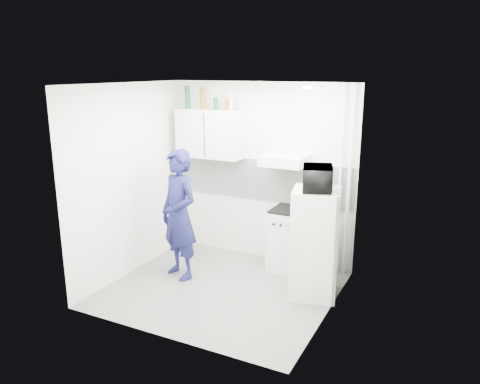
% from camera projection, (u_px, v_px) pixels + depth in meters
% --- Properties ---
extents(floor, '(2.80, 2.80, 0.00)m').
position_uv_depth(floor, '(221.00, 289.00, 6.06)').
color(floor, slate).
rests_on(floor, ground).
extents(ceiling, '(2.80, 2.80, 0.00)m').
position_uv_depth(ceiling, '(219.00, 84.00, 5.40)').
color(ceiling, white).
rests_on(ceiling, wall_back).
extents(wall_back, '(2.80, 0.00, 2.80)m').
position_uv_depth(wall_back, '(262.00, 173.00, 6.81)').
color(wall_back, white).
rests_on(wall_back, floor).
extents(wall_left, '(0.00, 2.60, 2.60)m').
position_uv_depth(wall_left, '(130.00, 181.00, 6.33)').
color(wall_left, white).
rests_on(wall_left, floor).
extents(wall_right, '(0.00, 2.60, 2.60)m').
position_uv_depth(wall_right, '(332.00, 207.00, 5.13)').
color(wall_right, white).
rests_on(wall_right, floor).
extents(person, '(0.75, 0.63, 1.76)m').
position_uv_depth(person, '(179.00, 215.00, 6.25)').
color(person, '#141644').
rests_on(person, floor).
extents(stove, '(0.54, 0.54, 0.86)m').
position_uv_depth(stove, '(291.00, 240.00, 6.57)').
color(stove, silver).
rests_on(stove, floor).
extents(fridge, '(0.69, 0.69, 1.37)m').
position_uv_depth(fridge, '(315.00, 243.00, 5.77)').
color(fridge, white).
rests_on(fridge, floor).
extents(stove_top, '(0.52, 0.52, 0.03)m').
position_uv_depth(stove_top, '(292.00, 210.00, 6.46)').
color(stove_top, black).
rests_on(stove_top, stove).
extents(saucepan, '(0.17, 0.17, 0.09)m').
position_uv_depth(saucepan, '(297.00, 206.00, 6.40)').
color(saucepan, silver).
rests_on(saucepan, stove_top).
extents(microwave, '(0.59, 0.49, 0.28)m').
position_uv_depth(microwave, '(318.00, 178.00, 5.56)').
color(microwave, black).
rests_on(microwave, fridge).
extents(bottle_a, '(0.08, 0.08, 0.33)m').
position_uv_depth(bottle_a, '(187.00, 97.00, 6.87)').
color(bottle_a, '#144C1E').
rests_on(bottle_a, upper_cabinet).
extents(bottle_c, '(0.08, 0.08, 0.32)m').
position_uv_depth(bottle_c, '(203.00, 98.00, 6.76)').
color(bottle_c, brown).
rests_on(bottle_c, upper_cabinet).
extents(canister_a, '(0.07, 0.07, 0.18)m').
position_uv_depth(canister_a, '(216.00, 103.00, 6.69)').
color(canister_a, '#144C1E').
rests_on(canister_a, upper_cabinet).
extents(canister_b, '(0.08, 0.08, 0.15)m').
position_uv_depth(canister_b, '(227.00, 105.00, 6.61)').
color(canister_b, brown).
rests_on(canister_b, upper_cabinet).
extents(bottle_e, '(0.06, 0.06, 0.24)m').
position_uv_depth(bottle_e, '(231.00, 102.00, 6.57)').
color(bottle_e, '#B2B7BC').
rests_on(bottle_e, upper_cabinet).
extents(upper_cabinet, '(1.00, 0.35, 0.70)m').
position_uv_depth(upper_cabinet, '(210.00, 134.00, 6.84)').
color(upper_cabinet, white).
rests_on(upper_cabinet, wall_back).
extents(range_hood, '(0.60, 0.50, 0.14)m').
position_uv_depth(range_hood, '(285.00, 160.00, 6.33)').
color(range_hood, silver).
rests_on(range_hood, wall_back).
extents(backsplash, '(2.74, 0.03, 0.60)m').
position_uv_depth(backsplash, '(261.00, 180.00, 6.83)').
color(backsplash, white).
rests_on(backsplash, wall_back).
extents(pipe_a, '(0.05, 0.05, 2.60)m').
position_uv_depth(pipe_a, '(349.00, 183.00, 6.18)').
color(pipe_a, silver).
rests_on(pipe_a, floor).
extents(pipe_b, '(0.04, 0.04, 2.60)m').
position_uv_depth(pipe_b, '(340.00, 182.00, 6.24)').
color(pipe_b, silver).
rests_on(pipe_b, floor).
extents(ceiling_spot_fixture, '(0.10, 0.10, 0.02)m').
position_uv_depth(ceiling_spot_fixture, '(307.00, 88.00, 5.15)').
color(ceiling_spot_fixture, white).
rests_on(ceiling_spot_fixture, ceiling).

